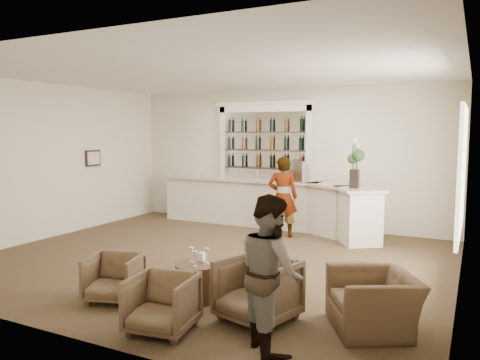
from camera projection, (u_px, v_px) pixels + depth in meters
name	position (u px, v px, depth m)	size (l,w,h in m)	color
ground	(213.00, 259.00, 8.40)	(8.00, 8.00, 0.00)	brown
room_shell	(239.00, 128.00, 8.72)	(8.04, 7.02, 3.32)	beige
bar_counter	(270.00, 204.00, 11.07)	(5.72, 1.80, 1.14)	white
back_bar_alcove	(265.00, 142.00, 11.44)	(2.64, 0.25, 3.00)	white
cocktail_table	(198.00, 282.00, 6.36)	(0.61, 0.61, 0.50)	#4F3922
sommelier	(283.00, 197.00, 10.10)	(0.64, 0.42, 1.75)	gray
guest	(271.00, 272.00, 4.88)	(0.80, 0.62, 1.64)	gray
armchair_left	(114.00, 277.00, 6.33)	(0.68, 0.69, 0.63)	brown
armchair_center	(162.00, 303.00, 5.33)	(0.70, 0.73, 0.66)	brown
armchair_right	(258.00, 290.00, 5.62)	(0.82, 0.84, 0.77)	brown
armchair_far	(373.00, 301.00, 5.40)	(1.02, 0.89, 0.66)	brown
espresso_machine	(293.00, 171.00, 10.73)	(0.52, 0.44, 0.46)	silver
flower_vase	(355.00, 160.00, 9.44)	(0.27, 0.27, 1.00)	black
wine_glass_bar_left	(258.00, 175.00, 11.20)	(0.07, 0.07, 0.21)	white
wine_glass_bar_right	(283.00, 176.00, 10.85)	(0.07, 0.07, 0.21)	white
wine_glass_tbl_a	(191.00, 255.00, 6.40)	(0.07, 0.07, 0.21)	white
wine_glass_tbl_b	(207.00, 256.00, 6.35)	(0.07, 0.07, 0.21)	white
wine_glass_tbl_c	(195.00, 259.00, 6.19)	(0.07, 0.07, 0.21)	white
napkin_holder	(202.00, 257.00, 6.46)	(0.08, 0.08, 0.12)	white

